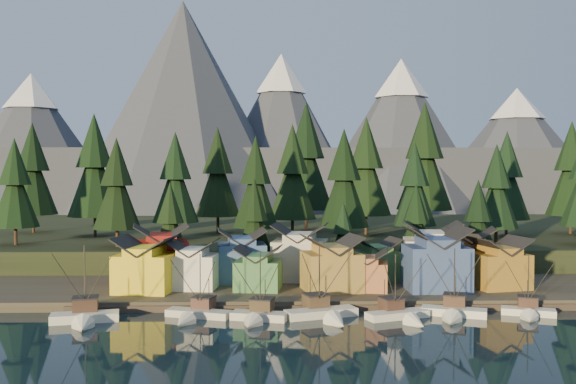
{
  "coord_description": "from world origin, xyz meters",
  "views": [
    {
      "loc": [
        -8.28,
        -82.03,
        21.64
      ],
      "look_at": [
        -5.8,
        30.0,
        17.73
      ],
      "focal_mm": 40.0,
      "sensor_mm": 36.0,
      "label": 1
    }
  ],
  "objects_px": {
    "house_front_0": "(145,263)",
    "house_back_0": "(161,252)",
    "boat_1": "(195,306)",
    "house_front_1": "(193,263)",
    "boat_4": "(401,307)",
    "boat_2": "(258,306)",
    "boat_5": "(453,303)",
    "boat_0": "(84,306)",
    "boat_6": "(529,303)",
    "boat_3": "(325,304)",
    "house_back_1": "(242,254)"
  },
  "relations": [
    {
      "from": "house_front_0",
      "to": "house_back_0",
      "type": "distance_m",
      "value": 8.97
    },
    {
      "from": "boat_1",
      "to": "house_front_1",
      "type": "xyz_separation_m",
      "value": [
        -2.32,
        15.97,
        3.97
      ]
    },
    {
      "from": "boat_1",
      "to": "boat_4",
      "type": "bearing_deg",
      "value": 15.24
    },
    {
      "from": "house_back_0",
      "to": "boat_4",
      "type": "bearing_deg",
      "value": -42.5
    },
    {
      "from": "boat_2",
      "to": "house_back_0",
      "type": "height_order",
      "value": "house_back_0"
    },
    {
      "from": "boat_5",
      "to": "boat_0",
      "type": "bearing_deg",
      "value": -157.57
    },
    {
      "from": "boat_0",
      "to": "boat_2",
      "type": "xyz_separation_m",
      "value": [
        24.39,
        0.63,
        -0.19
      ]
    },
    {
      "from": "boat_5",
      "to": "boat_6",
      "type": "xyz_separation_m",
      "value": [
        11.24,
        0.27,
        -0.16
      ]
    },
    {
      "from": "boat_0",
      "to": "boat_6",
      "type": "relative_size",
      "value": 1.23
    },
    {
      "from": "boat_0",
      "to": "house_back_0",
      "type": "distance_m",
      "value": 25.68
    },
    {
      "from": "boat_2",
      "to": "house_back_0",
      "type": "distance_m",
      "value": 30.15
    },
    {
      "from": "boat_0",
      "to": "boat_2",
      "type": "relative_size",
      "value": 1.11
    },
    {
      "from": "boat_1",
      "to": "boat_4",
      "type": "xyz_separation_m",
      "value": [
        29.75,
        -1.42,
        0.07
      ]
    },
    {
      "from": "house_front_1",
      "to": "boat_4",
      "type": "bearing_deg",
      "value": -23.44
    },
    {
      "from": "boat_5",
      "to": "boat_6",
      "type": "distance_m",
      "value": 11.25
    },
    {
      "from": "boat_4",
      "to": "boat_6",
      "type": "height_order",
      "value": "boat_4"
    },
    {
      "from": "boat_4",
      "to": "house_back_0",
      "type": "xyz_separation_m",
      "value": [
        -38.57,
        23.46,
        5.01
      ]
    },
    {
      "from": "boat_3",
      "to": "house_front_0",
      "type": "distance_m",
      "value": 31.94
    },
    {
      "from": "house_front_0",
      "to": "boat_3",
      "type": "bearing_deg",
      "value": -17.33
    },
    {
      "from": "boat_1",
      "to": "boat_5",
      "type": "xyz_separation_m",
      "value": [
        37.73,
        0.17,
        0.25
      ]
    },
    {
      "from": "boat_6",
      "to": "house_front_1",
      "type": "bearing_deg",
      "value": -177.68
    },
    {
      "from": "house_back_1",
      "to": "boat_5",
      "type": "bearing_deg",
      "value": -41.52
    },
    {
      "from": "boat_2",
      "to": "boat_4",
      "type": "bearing_deg",
      "value": 15.35
    },
    {
      "from": "boat_1",
      "to": "house_back_1",
      "type": "distance_m",
      "value": 23.62
    },
    {
      "from": "house_front_0",
      "to": "house_front_1",
      "type": "relative_size",
      "value": 1.19
    },
    {
      "from": "boat_5",
      "to": "house_front_0",
      "type": "bearing_deg",
      "value": -175.6
    },
    {
      "from": "boat_4",
      "to": "boat_6",
      "type": "bearing_deg",
      "value": -15.1
    },
    {
      "from": "house_front_1",
      "to": "house_back_0",
      "type": "height_order",
      "value": "house_back_0"
    },
    {
      "from": "house_front_1",
      "to": "boat_6",
      "type": "bearing_deg",
      "value": -11.81
    },
    {
      "from": "house_back_0",
      "to": "boat_2",
      "type": "bearing_deg",
      "value": -64.24
    },
    {
      "from": "boat_0",
      "to": "house_back_1",
      "type": "height_order",
      "value": "house_back_1"
    },
    {
      "from": "boat_2",
      "to": "house_front_1",
      "type": "height_order",
      "value": "boat_2"
    },
    {
      "from": "boat_2",
      "to": "boat_6",
      "type": "bearing_deg",
      "value": 17.57
    },
    {
      "from": "boat_3",
      "to": "boat_5",
      "type": "relative_size",
      "value": 1.07
    },
    {
      "from": "boat_1",
      "to": "boat_3",
      "type": "height_order",
      "value": "boat_3"
    },
    {
      "from": "boat_1",
      "to": "house_back_0",
      "type": "bearing_deg",
      "value": 129.79
    },
    {
      "from": "boat_4",
      "to": "house_back_1",
      "type": "bearing_deg",
      "value": 114.66
    },
    {
      "from": "boat_1",
      "to": "boat_5",
      "type": "bearing_deg",
      "value": 18.23
    },
    {
      "from": "boat_4",
      "to": "house_back_0",
      "type": "distance_m",
      "value": 45.42
    },
    {
      "from": "boat_3",
      "to": "boat_6",
      "type": "height_order",
      "value": "boat_3"
    },
    {
      "from": "house_front_1",
      "to": "boat_1",
      "type": "bearing_deg",
      "value": -76.69
    },
    {
      "from": "boat_3",
      "to": "boat_4",
      "type": "xyz_separation_m",
      "value": [
        11.0,
        -0.99,
        -0.18
      ]
    },
    {
      "from": "boat_3",
      "to": "house_back_1",
      "type": "bearing_deg",
      "value": 100.5
    },
    {
      "from": "boat_0",
      "to": "boat_6",
      "type": "bearing_deg",
      "value": -10.32
    },
    {
      "from": "boat_2",
      "to": "boat_5",
      "type": "distance_m",
      "value": 28.72
    },
    {
      "from": "boat_4",
      "to": "boat_6",
      "type": "relative_size",
      "value": 1.06
    },
    {
      "from": "boat_2",
      "to": "boat_3",
      "type": "bearing_deg",
      "value": 22.26
    },
    {
      "from": "house_back_0",
      "to": "house_front_0",
      "type": "bearing_deg",
      "value": -107.89
    },
    {
      "from": "boat_2",
      "to": "boat_5",
      "type": "bearing_deg",
      "value": 18.26
    },
    {
      "from": "boat_0",
      "to": "boat_4",
      "type": "height_order",
      "value": "boat_0"
    }
  ]
}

